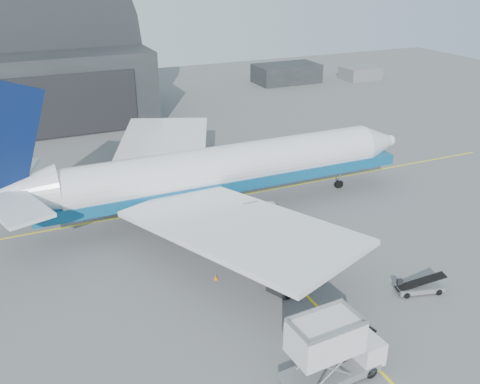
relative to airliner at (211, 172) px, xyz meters
name	(u,v)px	position (x,y,z in m)	size (l,w,h in m)	color
ground	(302,290)	(1.39, -17.15, -4.78)	(200.00, 200.00, 0.00)	#565659
taxi_lines	(240,227)	(1.39, -4.49, -4.77)	(80.00, 42.12, 0.02)	yellow
distant_bldg_a	(286,82)	(39.39, 54.85, -4.78)	(14.00, 8.00, 4.00)	black
distant_bldg_b	(360,79)	(56.39, 50.85, -4.78)	(8.00, 6.00, 2.80)	slate
airliner	(211,172)	(0.00, 0.00, 0.00)	(48.65, 47.18, 17.07)	white
catering_truck	(331,350)	(-2.17, -26.85, -2.37)	(7.08, 3.04, 4.77)	slate
pushback_tug	(290,280)	(0.75, -16.22, -4.14)	(4.17, 3.33, 1.70)	black
belt_loader_a	(349,355)	(-0.03, -25.93, -4.24)	(4.68, 2.61, 1.75)	slate
belt_loader_b	(419,287)	(10.18, -21.38, -4.29)	(4.25, 2.28, 1.59)	slate
traffic_cone	(216,277)	(-4.59, -12.65, -4.55)	(0.33, 0.33, 0.47)	#FF6408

